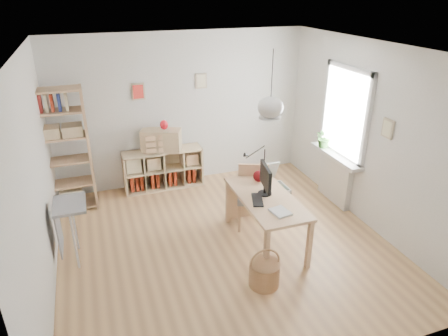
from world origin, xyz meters
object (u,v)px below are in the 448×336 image
object	(u,v)px
cube_shelf	(162,171)
tall_bookshelf	(62,147)
monitor	(266,178)
drawer_chest	(161,140)
desk	(266,202)
chair	(253,192)
storage_chest	(269,191)

from	to	relation	value
cube_shelf	tall_bookshelf	bearing A→B (deg)	-169.81
monitor	drawer_chest	xyz separation A→B (m)	(-1.01, 2.12, -0.08)
tall_bookshelf	desk	bearing A→B (deg)	-37.01
chair	storage_chest	distance (m)	0.81
drawer_chest	storage_chest	bearing A→B (deg)	-13.18
chair	drawer_chest	size ratio (longest dim) A/B	1.39
monitor	storage_chest	bearing A→B (deg)	71.41
desk	cube_shelf	xyz separation A→B (m)	(-1.02, 2.23, -0.36)
chair	tall_bookshelf	bearing A→B (deg)	173.95
storage_chest	tall_bookshelf	bearing A→B (deg)	164.14
tall_bookshelf	monitor	bearing A→B (deg)	-35.78
storage_chest	monitor	distance (m)	1.37
drawer_chest	tall_bookshelf	bearing A→B (deg)	-148.68
desk	monitor	world-z (taller)	monitor
cube_shelf	chair	bearing A→B (deg)	-57.91
chair	monitor	size ratio (longest dim) A/B	1.93
drawer_chest	cube_shelf	bearing A→B (deg)	141.69
desk	monitor	xyz separation A→B (m)	(0.02, 0.07, 0.33)
desk	drawer_chest	size ratio (longest dim) A/B	2.23
tall_bookshelf	monitor	xyz separation A→B (m)	(2.60, -1.88, -0.10)
tall_bookshelf	chair	distance (m)	3.04
cube_shelf	drawer_chest	size ratio (longest dim) A/B	2.08
chair	drawer_chest	distance (m)	1.99
tall_bookshelf	drawer_chest	distance (m)	1.61
storage_chest	drawer_chest	world-z (taller)	drawer_chest
drawer_chest	monitor	bearing A→B (deg)	-41.66
tall_bookshelf	storage_chest	xyz separation A→B (m)	(3.16, -0.89, -0.89)
tall_bookshelf	storage_chest	distance (m)	3.40
cube_shelf	tall_bookshelf	xyz separation A→B (m)	(-1.56, -0.28, 0.79)
storage_chest	monitor	bearing A→B (deg)	-119.46
tall_bookshelf	drawer_chest	bearing A→B (deg)	8.60
tall_bookshelf	chair	xyz separation A→B (m)	(2.63, -1.42, -0.55)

